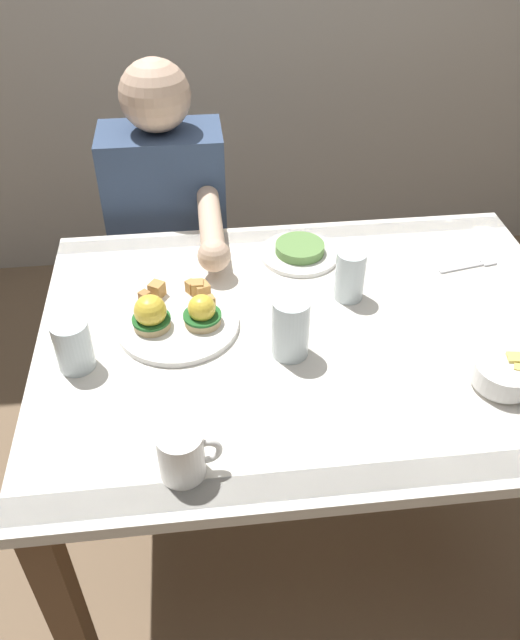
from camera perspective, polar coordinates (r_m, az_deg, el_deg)
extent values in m
plane|color=#7F664C|center=(1.97, 3.58, -17.57)|extent=(6.00, 6.00, 0.00)
cube|color=white|center=(1.42, 4.73, -1.34)|extent=(1.20, 0.90, 0.03)
cube|color=#4C6BB7|center=(1.15, 8.41, -13.87)|extent=(1.20, 0.06, 0.00)
cube|color=#4C6BB7|center=(1.73, 2.39, 7.53)|extent=(1.20, 0.06, 0.00)
cube|color=brown|center=(1.48, -16.48, -24.33)|extent=(0.06, 0.06, 0.71)
cube|color=brown|center=(1.97, -13.95, -3.15)|extent=(0.06, 0.06, 0.71)
cube|color=brown|center=(2.10, 17.11, -0.79)|extent=(0.06, 0.06, 0.71)
cylinder|color=white|center=(1.43, -7.31, -0.36)|extent=(0.27, 0.27, 0.01)
cylinder|color=tan|center=(1.41, -9.58, -0.27)|extent=(0.08, 0.08, 0.02)
cylinder|color=#236028|center=(1.40, -9.63, 0.11)|extent=(0.08, 0.08, 0.01)
sphere|color=yellow|center=(1.39, -9.73, 0.82)|extent=(0.07, 0.07, 0.07)
cylinder|color=tan|center=(1.41, -5.12, 0.05)|extent=(0.08, 0.08, 0.02)
cylinder|color=#236028|center=(1.40, -5.15, 0.43)|extent=(0.08, 0.08, 0.01)
sphere|color=yellow|center=(1.39, -5.20, 1.06)|extent=(0.06, 0.06, 0.06)
cube|color=tan|center=(1.49, -9.15, 2.69)|extent=(0.04, 0.04, 0.03)
cube|color=tan|center=(1.44, -4.47, 1.58)|extent=(0.03, 0.03, 0.03)
cube|color=tan|center=(1.49, -5.20, 2.78)|extent=(0.04, 0.04, 0.03)
cube|color=tan|center=(1.49, -5.58, 2.90)|extent=(0.03, 0.03, 0.03)
cube|color=#B77A42|center=(1.47, -10.19, 1.88)|extent=(0.03, 0.03, 0.04)
cube|color=tan|center=(1.50, -6.17, 2.96)|extent=(0.03, 0.03, 0.03)
cylinder|color=white|center=(1.37, 20.60, -5.34)|extent=(0.10, 0.10, 0.01)
cylinder|color=white|center=(1.35, 20.86, -4.50)|extent=(0.12, 0.12, 0.04)
cube|color=#F4DB66|center=(1.34, 21.98, -4.17)|extent=(0.03, 0.03, 0.02)
cube|color=#B7E093|center=(1.33, 20.34, -4.58)|extent=(0.03, 0.03, 0.02)
cube|color=#EA6B70|center=(1.34, 20.94, -4.27)|extent=(0.04, 0.04, 0.03)
cube|color=#B7E093|center=(1.37, 20.65, -3.67)|extent=(0.02, 0.02, 0.02)
cube|color=#F4DB66|center=(1.36, 21.58, -3.44)|extent=(0.03, 0.03, 0.03)
cylinder|color=white|center=(1.11, -7.02, -11.77)|extent=(0.08, 0.08, 0.09)
cylinder|color=black|center=(1.08, -7.19, -10.39)|extent=(0.07, 0.07, 0.01)
torus|color=white|center=(1.11, -4.77, -11.56)|extent=(0.06, 0.02, 0.06)
cube|color=silver|center=(1.67, 17.45, 4.44)|extent=(0.12, 0.04, 0.00)
cube|color=silver|center=(1.72, 19.63, 4.83)|extent=(0.04, 0.03, 0.00)
cylinder|color=silver|center=(1.34, -16.26, -2.17)|extent=(0.08, 0.08, 0.11)
cylinder|color=silver|center=(1.36, -16.07, -2.99)|extent=(0.07, 0.07, 0.06)
cylinder|color=silver|center=(1.31, 2.73, -0.68)|extent=(0.08, 0.08, 0.14)
cylinder|color=silver|center=(1.33, 2.70, -1.39)|extent=(0.07, 0.07, 0.09)
cylinder|color=silver|center=(1.48, 8.00, 3.96)|extent=(0.07, 0.07, 0.12)
cylinder|color=silver|center=(1.49, 7.93, 3.37)|extent=(0.06, 0.06, 0.08)
cylinder|color=white|center=(1.65, 3.53, 5.87)|extent=(0.20, 0.20, 0.01)
cylinder|color=#66934C|center=(1.64, 3.56, 6.40)|extent=(0.12, 0.12, 0.02)
cylinder|color=#33333D|center=(2.14, -9.50, -3.17)|extent=(0.11, 0.11, 0.45)
cylinder|color=#33333D|center=(2.13, -4.68, -2.83)|extent=(0.11, 0.11, 0.45)
cube|color=#384C70|center=(1.94, -8.26, 9.48)|extent=(0.34, 0.20, 0.50)
sphere|color=beige|center=(1.79, -9.32, 19.08)|extent=(0.19, 0.19, 0.19)
cylinder|color=beige|center=(1.67, -4.41, 8.55)|extent=(0.06, 0.30, 0.06)
sphere|color=beige|center=(1.54, -4.10, 5.73)|extent=(0.08, 0.08, 0.08)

